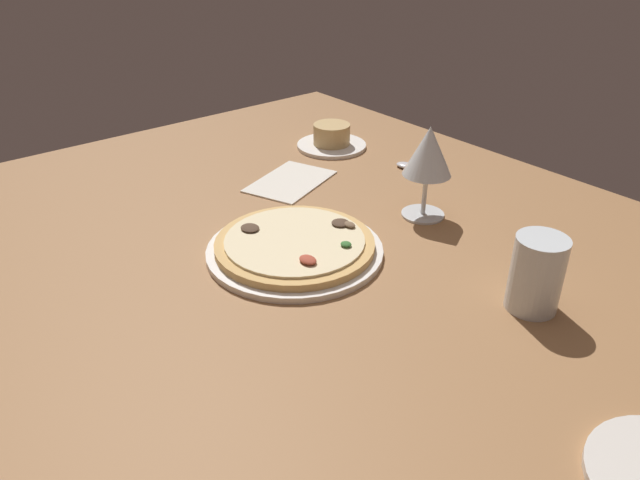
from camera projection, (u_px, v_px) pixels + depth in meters
dining_table at (345, 272)px, 92.29cm from camera, size 150.00×110.00×4.00cm
pizza_main at (295, 246)px, 92.67cm from camera, size 27.32×27.32×3.39cm
ramekin_on_saucer at (332, 139)px, 132.35cm from camera, size 15.25×15.25×5.27cm
wine_glass_far at (428, 154)px, 98.99cm from camera, size 8.22×8.22×16.07cm
water_glass at (535, 279)px, 78.76cm from camera, size 6.88×6.88×10.52cm
paper_menu at (290, 181)px, 116.74cm from camera, size 16.91×20.21×0.30cm
spoon at (408, 164)px, 123.71cm from camera, size 4.75×9.89×1.00cm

